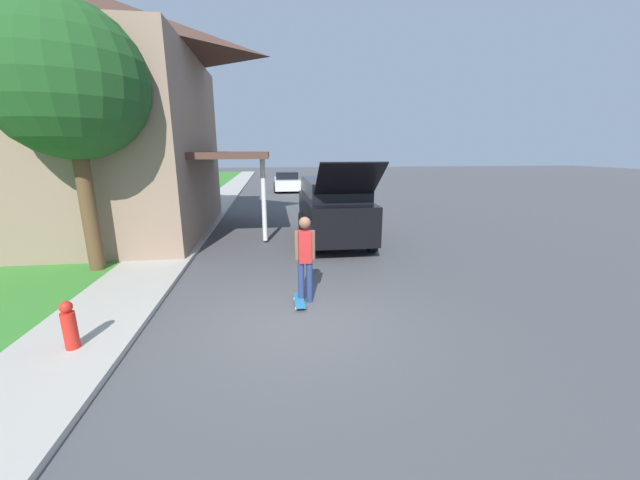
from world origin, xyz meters
The scene contains 10 objects.
ground_plane centered at (0.00, 0.00, 0.00)m, with size 120.00×120.00×0.00m, color #49494C.
lawn centered at (-8.00, 6.00, 0.04)m, with size 10.00×80.00×0.08m.
sidewalk centered at (-3.60, 6.00, 0.05)m, with size 1.80×80.00×0.10m.
house centered at (-7.70, 7.70, 4.43)m, with size 12.54×8.50×8.41m.
lawn_tree_near centered at (-4.88, 3.33, 4.52)m, with size 3.48×3.48×6.21m.
suv_parked centered at (1.64, 5.62, 1.15)m, with size 2.12×5.28×2.77m.
car_down_street centered at (0.75, 21.45, 0.70)m, with size 1.97×4.18×1.47m.
skateboarder centered at (0.23, 0.76, 1.00)m, with size 0.41×0.24×1.78m.
skateboard centered at (0.10, 0.64, 0.08)m, with size 0.21×0.78×0.10m.
fire_hydrant centered at (-3.48, -0.69, 0.47)m, with size 0.20×0.20×0.77m.
Camera 1 is at (-0.38, -6.05, 3.05)m, focal length 20.00 mm.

